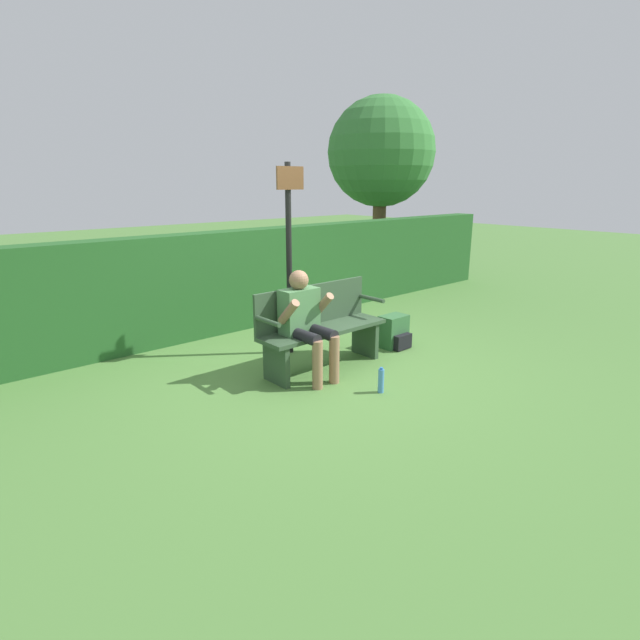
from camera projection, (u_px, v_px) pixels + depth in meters
ground_plane at (324, 368)px, 5.77m from camera, size 40.00×40.00×0.00m
hedge_back at (225, 282)px, 7.10m from camera, size 12.00×0.38×1.42m
park_bench at (320, 326)px, 5.69m from camera, size 1.60×0.44×0.95m
person_seated at (305, 318)px, 5.34m from camera, size 0.56×0.60×1.18m
backpack at (394, 332)px, 6.46m from camera, size 0.36×0.33×0.42m
water_bottle at (381, 381)px, 5.07m from camera, size 0.06×0.06×0.27m
signpost at (289, 248)px, 5.96m from camera, size 0.38×0.09×2.30m
tree at (381, 153)px, 10.75m from camera, size 2.32×2.32×3.86m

